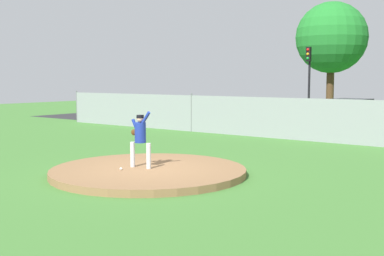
# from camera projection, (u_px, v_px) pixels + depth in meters

# --- Properties ---
(ground_plane) EXTENTS (80.00, 80.00, 0.00)m
(ground_plane) POSITION_uv_depth(u_px,v_px,m) (255.00, 151.00, 18.84)
(ground_plane) COLOR #427A33
(asphalt_strip) EXTENTS (44.00, 7.00, 0.01)m
(asphalt_strip) POSITION_uv_depth(u_px,v_px,m) (337.00, 132.00, 25.55)
(asphalt_strip) COLOR #2B2B2D
(asphalt_strip) RESTS_ON ground_plane
(pitchers_mound) EXTENTS (5.60, 5.60, 0.20)m
(pitchers_mound) POSITION_uv_depth(u_px,v_px,m) (149.00, 171.00, 14.10)
(pitchers_mound) COLOR olive
(pitchers_mound) RESTS_ON ground_plane
(pitcher_youth) EXTENTS (0.77, 0.32, 1.64)m
(pitcher_youth) POSITION_uv_depth(u_px,v_px,m) (140.00, 135.00, 14.04)
(pitcher_youth) COLOR silver
(pitcher_youth) RESTS_ON pitchers_mound
(baseball) EXTENTS (0.07, 0.07, 0.07)m
(baseball) POSITION_uv_depth(u_px,v_px,m) (121.00, 169.00, 13.76)
(baseball) COLOR white
(baseball) RESTS_ON pitchers_mound
(chainlink_fence) EXTENTS (30.79, 0.07, 1.99)m
(chainlink_fence) POSITION_uv_depth(u_px,v_px,m) (300.00, 119.00, 21.90)
(chainlink_fence) COLOR gray
(chainlink_fence) RESTS_ON ground_plane
(parked_car_teal) EXTENTS (2.01, 4.13, 1.74)m
(parked_car_teal) POSITION_uv_depth(u_px,v_px,m) (349.00, 117.00, 24.91)
(parked_car_teal) COLOR #146066
(parked_car_teal) RESTS_ON ground_plane
(parked_car_burgundy) EXTENTS (2.03, 4.44, 1.64)m
(parked_car_burgundy) POSITION_uv_depth(u_px,v_px,m) (174.00, 108.00, 32.71)
(parked_car_burgundy) COLOR maroon
(parked_car_burgundy) RESTS_ON ground_plane
(traffic_cone_orange) EXTENTS (0.40, 0.40, 0.55)m
(traffic_cone_orange) POSITION_uv_depth(u_px,v_px,m) (306.00, 124.00, 26.99)
(traffic_cone_orange) COLOR orange
(traffic_cone_orange) RESTS_ON asphalt_strip
(traffic_light_near) EXTENTS (0.28, 0.46, 4.74)m
(traffic_light_near) POSITION_uv_depth(u_px,v_px,m) (309.00, 71.00, 30.82)
(traffic_light_near) COLOR black
(traffic_light_near) RESTS_ON ground_plane
(tree_slender_far) EXTENTS (4.83, 4.83, 7.96)m
(tree_slender_far) POSITION_uv_depth(u_px,v_px,m) (331.00, 38.00, 33.41)
(tree_slender_far) COLOR #4C331E
(tree_slender_far) RESTS_ON ground_plane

